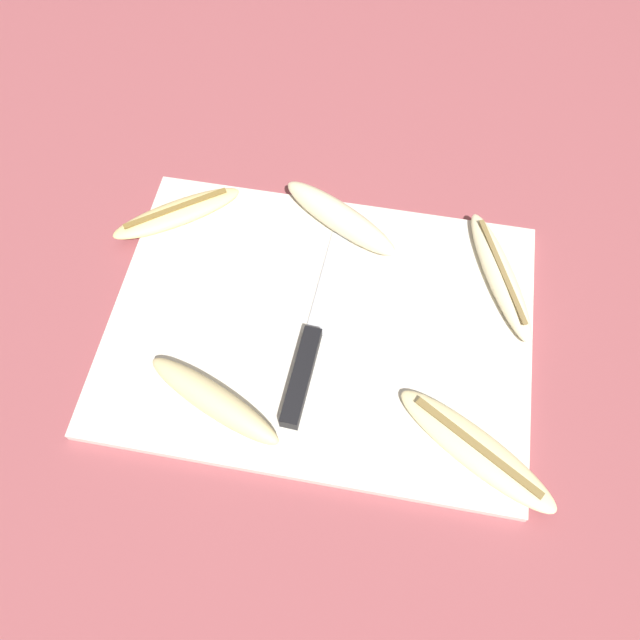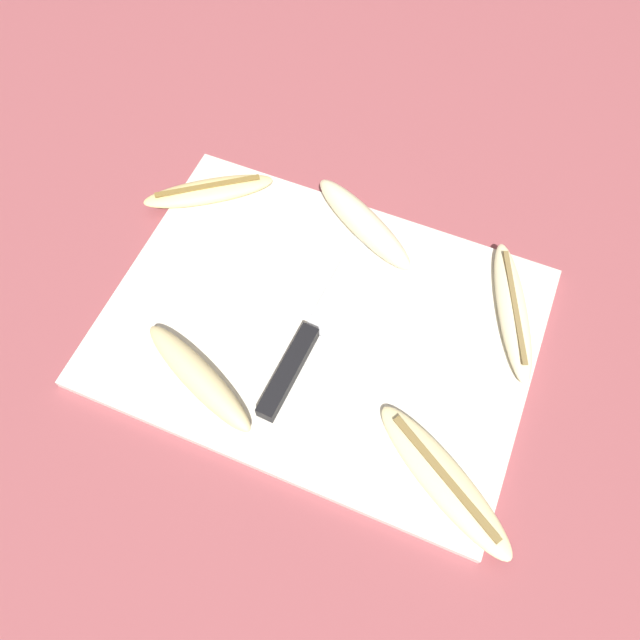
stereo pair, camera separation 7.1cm
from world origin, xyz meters
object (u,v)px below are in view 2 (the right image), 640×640
banana_soft_right (444,480)px  banana_golden_short (209,191)px  banana_bright_far (362,223)px  knife (298,354)px  banana_ripe_center (199,377)px  banana_pale_long (512,310)px

banana_soft_right → banana_golden_short: 0.46m
banana_bright_far → knife: bearing=-91.4°
knife → banana_ripe_center: (-0.09, -0.07, 0.01)m
banana_golden_short → banana_pale_long: bearing=-3.0°
knife → banana_pale_long: banana_pale_long is taller
banana_ripe_center → banana_bright_far: (0.09, 0.26, 0.00)m
banana_pale_long → banana_soft_right: 0.22m
banana_pale_long → banana_bright_far: (-0.20, 0.04, 0.01)m
knife → banana_pale_long: (0.21, 0.14, 0.00)m
knife → banana_golden_short: banana_golden_short is taller
banana_ripe_center → banana_soft_right: (0.28, -0.00, -0.01)m
knife → banana_golden_short: size_ratio=1.64×
banana_pale_long → banana_ripe_center: banana_ripe_center is taller
banana_ripe_center → banana_bright_far: size_ratio=1.03×
knife → banana_bright_far: 0.19m
banana_golden_short → banana_bright_far: bearing=6.3°
banana_ripe_center → banana_soft_right: banana_ripe_center is taller
banana_ripe_center → banana_golden_short: bearing=115.1°
knife → banana_golden_short: (-0.20, 0.17, 0.00)m
banana_pale_long → banana_soft_right: (-0.02, -0.22, -0.00)m
banana_pale_long → banana_soft_right: bearing=-94.0°
banana_soft_right → banana_bright_far: (-0.19, 0.26, 0.01)m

